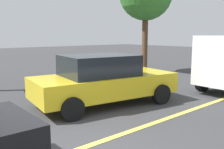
# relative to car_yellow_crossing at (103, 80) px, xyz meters

# --- Properties ---
(lane_marking_centre) EXTENTS (28.00, 0.16, 0.01)m
(lane_marking_centre) POSITION_rel_car_yellow_crossing_xyz_m (0.27, -2.24, -0.80)
(lane_marking_centre) COLOR #E0D14C
(car_yellow_crossing) EXTENTS (4.82, 2.66, 1.61)m
(car_yellow_crossing) POSITION_rel_car_yellow_crossing_xyz_m (0.00, 0.00, 0.00)
(car_yellow_crossing) COLOR gold
(car_yellow_crossing) RESTS_ON ground_plane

